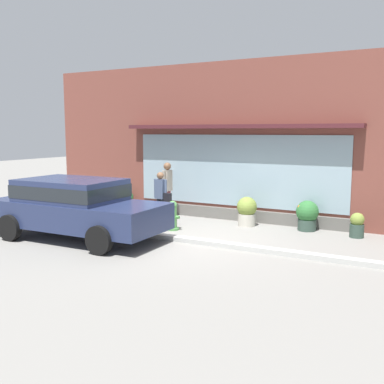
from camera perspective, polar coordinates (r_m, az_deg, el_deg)
ground_plane at (r=11.53m, az=-0.43°, el=-6.08°), size 60.00×60.00×0.00m
curb_strip at (r=11.34m, az=-0.93°, el=-6.00°), size 14.00×0.24×0.12m
storefront at (r=14.07m, az=5.91°, el=6.15°), size 14.00×0.81×4.86m
fire_hydrant at (r=12.63m, az=-2.44°, el=-3.00°), size 0.41×0.38×0.82m
pedestrian_with_handbag at (r=13.36m, az=-3.91°, el=-0.31°), size 0.65×0.25×1.55m
pedestrian_passerby at (r=14.27m, az=-3.11°, el=0.82°), size 0.24×0.45×1.77m
parked_car_navy at (r=11.90m, az=-14.47°, el=-1.56°), size 4.60×2.15×1.53m
potted_plant_window_right at (r=12.51m, az=20.07°, el=-3.93°), size 0.36×0.36×0.65m
potted_plant_by_entrance at (r=12.94m, az=14.29°, el=-2.80°), size 0.62×0.62×0.84m
potted_plant_corner_tall at (r=13.25m, az=6.93°, el=-2.35°), size 0.58×0.58×0.85m
potted_plant_low_front at (r=15.79m, az=-8.10°, el=-0.94°), size 0.40×0.40×0.68m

